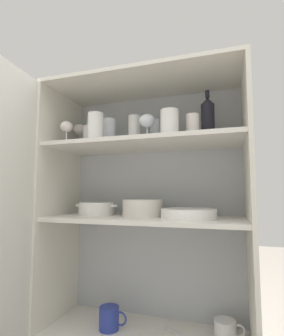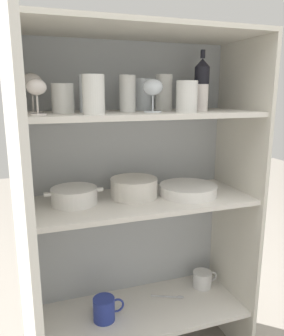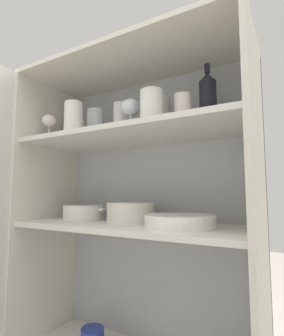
{
  "view_description": "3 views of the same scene",
  "coord_description": "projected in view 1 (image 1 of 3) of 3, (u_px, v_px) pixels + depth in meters",
  "views": [
    {
      "loc": [
        0.38,
        -1.03,
        0.91
      ],
      "look_at": [
        -0.03,
        0.23,
        1.04
      ],
      "focal_mm": 28.0,
      "sensor_mm": 36.0,
      "label": 1
    },
    {
      "loc": [
        -0.42,
        -1.06,
        1.24
      ],
      "look_at": [
        0.02,
        0.24,
        0.92
      ],
      "focal_mm": 35.0,
      "sensor_mm": 36.0,
      "label": 2
    },
    {
      "loc": [
        0.56,
        -0.71,
        0.92
      ],
      "look_at": [
        0.04,
        0.21,
        1.02
      ],
      "focal_mm": 28.0,
      "sensor_mm": 36.0,
      "label": 3
    }
  ],
  "objects": [
    {
      "name": "cupboard_side_right",
      "position": [
        251.0,
        237.0,
        1.11
      ],
      "size": [
        0.02,
        0.4,
        1.45
      ],
      "primitive_type": "cube",
      "color": "silver",
      "rests_on": "ground_plane"
    },
    {
      "name": "cupboard_top_panel",
      "position": [
        144.0,
        84.0,
        1.32
      ],
      "size": [
        0.97,
        0.4,
        0.02
      ],
      "primitive_type": "cube",
      "color": "silver",
      "rests_on": "cupboard_side_left"
    },
    {
      "name": "plate_stack_white",
      "position": [
        189.0,
        214.0,
        1.18
      ],
      "size": [
        0.25,
        0.25,
        0.04
      ],
      "color": "white",
      "rests_on": "shelf_board_middle"
    },
    {
      "name": "tumbler_glass_5",
      "position": [
        157.0,
        133.0,
        1.38
      ],
      "size": [
        0.08,
        0.08,
        0.13
      ],
      "color": "white",
      "rests_on": "shelf_board_upper"
    },
    {
      "name": "wine_glass_1",
      "position": [
        147.0,
        122.0,
        1.24
      ],
      "size": [
        0.08,
        0.08,
        0.13
      ],
      "color": "white",
      "rests_on": "shelf_board_upper"
    },
    {
      "name": "shelf_board_upper",
      "position": [
        144.0,
        145.0,
        1.29
      ],
      "size": [
        0.93,
        0.37,
        0.02
      ],
      "primitive_type": "cube",
      "color": "silver"
    },
    {
      "name": "tumbler_glass_4",
      "position": [
        96.0,
        127.0,
        1.26
      ],
      "size": [
        0.08,
        0.08,
        0.13
      ],
      "color": "white",
      "rests_on": "shelf_board_upper"
    },
    {
      "name": "casserole_dish",
      "position": [
        96.0,
        209.0,
        1.37
      ],
      "size": [
        0.24,
        0.18,
        0.07
      ],
      "color": "white",
      "rests_on": "shelf_board_middle"
    },
    {
      "name": "tumbler_glass_7",
      "position": [
        91.0,
        136.0,
        1.4
      ],
      "size": [
        0.08,
        0.08,
        0.11
      ],
      "color": "white",
      "rests_on": "shelf_board_upper"
    },
    {
      "name": "tumbler_glass_2",
      "position": [
        169.0,
        128.0,
        1.31
      ],
      "size": [
        0.07,
        0.07,
        0.15
      ],
      "color": "white",
      "rests_on": "shelf_board_upper"
    },
    {
      "name": "coffee_mug_primary",
      "position": [
        109.0,
        318.0,
        1.25
      ],
      "size": [
        0.14,
        0.09,
        0.1
      ],
      "color": "#283893",
      "rests_on": "shelf_board_lower"
    },
    {
      "name": "serving_spoon",
      "position": [
        181.0,
        335.0,
        1.2
      ],
      "size": [
        0.15,
        0.08,
        0.01
      ],
      "color": "silver",
      "rests_on": "shelf_board_lower"
    },
    {
      "name": "cupboard_back_panel",
      "position": [
        155.0,
        227.0,
        1.44
      ],
      "size": [
        0.97,
        0.02,
        1.45
      ],
      "primitive_type": "cube",
      "color": "#B2B7BC",
      "rests_on": "ground_plane"
    },
    {
      "name": "wine_glass_2",
      "position": [
        80.0,
        131.0,
        1.49
      ],
      "size": [
        0.08,
        0.08,
        0.15
      ],
      "color": "silver",
      "rests_on": "shelf_board_upper"
    },
    {
      "name": "coffee_mug_extra_1",
      "position": [
        226.0,
        329.0,
        1.17
      ],
      "size": [
        0.13,
        0.1,
        0.08
      ],
      "color": "white",
      "rests_on": "shelf_board_lower"
    },
    {
      "name": "cupboard_side_left",
      "position": [
        60.0,
        228.0,
        1.4
      ],
      "size": [
        0.02,
        0.4,
        1.45
      ],
      "primitive_type": "cube",
      "color": "silver",
      "rests_on": "ground_plane"
    },
    {
      "name": "tumbler_glass_1",
      "position": [
        109.0,
        132.0,
        1.38
      ],
      "size": [
        0.08,
        0.08,
        0.14
      ],
      "color": "white",
      "rests_on": "shelf_board_upper"
    },
    {
      "name": "wine_glass_0",
      "position": [
        67.0,
        128.0,
        1.35
      ],
      "size": [
        0.07,
        0.07,
        0.12
      ],
      "color": "silver",
      "rests_on": "shelf_board_upper"
    },
    {
      "name": "tumbler_glass_0",
      "position": [
        134.0,
        130.0,
        1.32
      ],
      "size": [
        0.07,
        0.07,
        0.14
      ],
      "color": "white",
      "rests_on": "shelf_board_upper"
    },
    {
      "name": "tumbler_glass_3",
      "position": [
        193.0,
        126.0,
        1.19
      ],
      "size": [
        0.06,
        0.06,
        0.11
      ],
      "color": "silver",
      "rests_on": "shelf_board_upper"
    },
    {
      "name": "mixing_bowl_large",
      "position": [
        143.0,
        207.0,
        1.3
      ],
      "size": [
        0.2,
        0.2,
        0.08
      ],
      "color": "silver",
      "rests_on": "shelf_board_middle"
    },
    {
      "name": "tumbler_glass_6",
      "position": [
        170.0,
        123.0,
        1.16
      ],
      "size": [
        0.08,
        0.08,
        0.12
      ],
      "color": "white",
      "rests_on": "shelf_board_upper"
    },
    {
      "name": "shelf_board_lower",
      "position": [
        144.0,
        336.0,
        1.21
      ],
      "size": [
        0.93,
        0.37,
        0.02
      ],
      "primitive_type": "cube",
      "color": "silver"
    },
    {
      "name": "wine_bottle",
      "position": [
        208.0,
        119.0,
        1.27
      ],
      "size": [
        0.07,
        0.07,
        0.25
      ],
      "color": "black",
      "rests_on": "shelf_board_upper"
    },
    {
      "name": "shelf_board_middle",
      "position": [
        144.0,
        219.0,
        1.26
      ],
      "size": [
        0.93,
        0.37,
        0.02
      ],
      "primitive_type": "cube",
      "color": "silver"
    }
  ]
}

